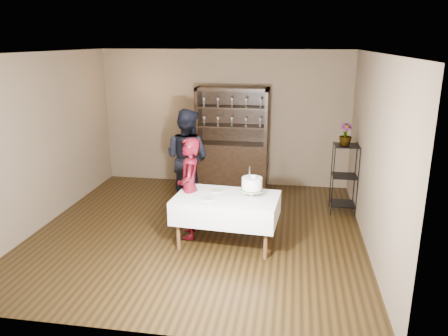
{
  "coord_description": "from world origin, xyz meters",
  "views": [
    {
      "loc": [
        1.4,
        -6.11,
        2.87
      ],
      "look_at": [
        0.39,
        0.1,
        1.02
      ],
      "focal_mm": 35.0,
      "sensor_mm": 36.0,
      "label": 1
    }
  ],
  "objects_px": {
    "woman": "(189,188)",
    "potted_plant": "(345,134)",
    "plant_etagere": "(344,176)",
    "man": "(187,158)",
    "cake": "(252,185)",
    "china_hutch": "(232,155)",
    "cake_table": "(227,208)"
  },
  "relations": [
    {
      "from": "plant_etagere",
      "to": "man",
      "type": "relative_size",
      "value": 0.69
    },
    {
      "from": "plant_etagere",
      "to": "cake",
      "type": "distance_m",
      "value": 2.08
    },
    {
      "from": "man",
      "to": "potted_plant",
      "type": "xyz_separation_m",
      "value": [
        2.69,
        0.05,
        0.5
      ]
    },
    {
      "from": "china_hutch",
      "to": "plant_etagere",
      "type": "height_order",
      "value": "china_hutch"
    },
    {
      "from": "woman",
      "to": "potted_plant",
      "type": "xyz_separation_m",
      "value": [
        2.33,
        1.36,
        0.61
      ]
    },
    {
      "from": "plant_etagere",
      "to": "potted_plant",
      "type": "distance_m",
      "value": 0.72
    },
    {
      "from": "china_hutch",
      "to": "cake_table",
      "type": "xyz_separation_m",
      "value": [
        0.29,
        -2.59,
        -0.11
      ]
    },
    {
      "from": "cake_table",
      "to": "cake",
      "type": "xyz_separation_m",
      "value": [
        0.35,
        0.06,
        0.35
      ]
    },
    {
      "from": "man",
      "to": "cake",
      "type": "relative_size",
      "value": 3.91
    },
    {
      "from": "woman",
      "to": "man",
      "type": "distance_m",
      "value": 1.36
    },
    {
      "from": "cake",
      "to": "china_hutch",
      "type": "bearing_deg",
      "value": 104.31
    },
    {
      "from": "woman",
      "to": "cake",
      "type": "relative_size",
      "value": 3.42
    },
    {
      "from": "cake",
      "to": "potted_plant",
      "type": "distance_m",
      "value": 2.09
    },
    {
      "from": "plant_etagere",
      "to": "cake_table",
      "type": "distance_m",
      "value": 2.36
    },
    {
      "from": "cake_table",
      "to": "man",
      "type": "distance_m",
      "value": 1.78
    },
    {
      "from": "plant_etagere",
      "to": "woman",
      "type": "xyz_separation_m",
      "value": [
        -2.37,
        -1.37,
        0.11
      ]
    },
    {
      "from": "potted_plant",
      "to": "cake_table",
      "type": "bearing_deg",
      "value": -138.77
    },
    {
      "from": "woman",
      "to": "potted_plant",
      "type": "bearing_deg",
      "value": 108.69
    },
    {
      "from": "cake_table",
      "to": "man",
      "type": "relative_size",
      "value": 0.88
    },
    {
      "from": "woman",
      "to": "man",
      "type": "bearing_deg",
      "value": -176.29
    },
    {
      "from": "plant_etagere",
      "to": "woman",
      "type": "relative_size",
      "value": 0.79
    },
    {
      "from": "cake_table",
      "to": "man",
      "type": "height_order",
      "value": "man"
    },
    {
      "from": "man",
      "to": "plant_etagere",
      "type": "bearing_deg",
      "value": -158.87
    },
    {
      "from": "china_hutch",
      "to": "potted_plant",
      "type": "distance_m",
      "value": 2.41
    },
    {
      "from": "man",
      "to": "cake",
      "type": "bearing_deg",
      "value": 152.09
    },
    {
      "from": "china_hutch",
      "to": "plant_etagere",
      "type": "xyz_separation_m",
      "value": [
        2.08,
        -1.05,
        -0.01
      ]
    },
    {
      "from": "man",
      "to": "potted_plant",
      "type": "bearing_deg",
      "value": -159.01
    },
    {
      "from": "china_hutch",
      "to": "cake_table",
      "type": "relative_size",
      "value": 1.31
    },
    {
      "from": "plant_etagere",
      "to": "man",
      "type": "height_order",
      "value": "man"
    },
    {
      "from": "china_hutch",
      "to": "man",
      "type": "bearing_deg",
      "value": -120.17
    },
    {
      "from": "cake_table",
      "to": "cake",
      "type": "height_order",
      "value": "cake"
    },
    {
      "from": "man",
      "to": "potted_plant",
      "type": "distance_m",
      "value": 2.74
    }
  ]
}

